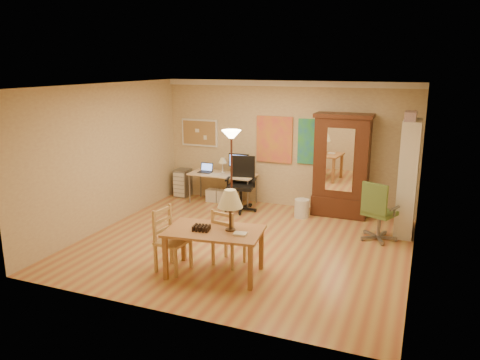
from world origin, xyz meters
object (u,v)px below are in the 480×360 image
at_px(dining_table, 220,222).
at_px(computer_desk, 225,185).
at_px(office_chair_green, 378,225).
at_px(armoire, 341,172).
at_px(bookshelf, 408,178).
at_px(office_chair_black, 241,196).

distance_m(dining_table, computer_desk, 3.70).
xyz_separation_m(dining_table, office_chair_green, (2.01, 2.30, -0.54)).
xyz_separation_m(armoire, bookshelf, (1.29, -0.61, 0.13)).
distance_m(computer_desk, bookshelf, 3.92).
height_order(computer_desk, office_chair_black, office_chair_black).
distance_m(computer_desk, armoire, 2.59).
distance_m(computer_desk, office_chair_green, 3.60).
bearing_deg(dining_table, bookshelf, 49.77).
relative_size(computer_desk, armoire, 0.71).
distance_m(office_chair_green, armoire, 1.59).
height_order(dining_table, computer_desk, dining_table).
distance_m(office_chair_black, office_chair_green, 2.97).
height_order(dining_table, office_chair_black, dining_table).
relative_size(dining_table, office_chair_green, 1.38).
bearing_deg(bookshelf, armoire, 154.61).
bearing_deg(bookshelf, computer_desk, 172.16).
bearing_deg(computer_desk, office_chair_black, -33.90).
height_order(office_chair_black, armoire, armoire).
bearing_deg(office_chair_green, dining_table, -131.09).
bearing_deg(office_chair_green, armoire, 126.92).
distance_m(computer_desk, office_chair_black, 0.66).
height_order(dining_table, office_chair_green, dining_table).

